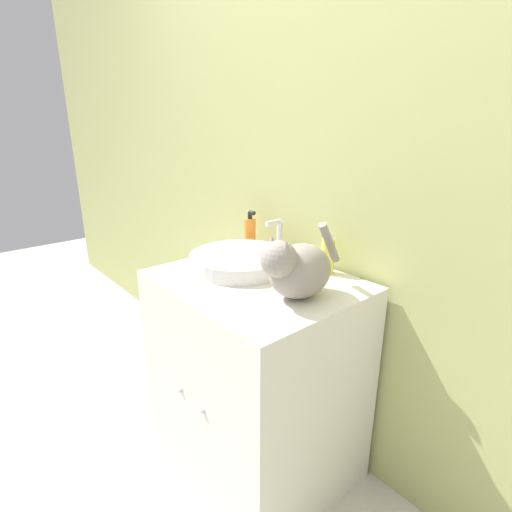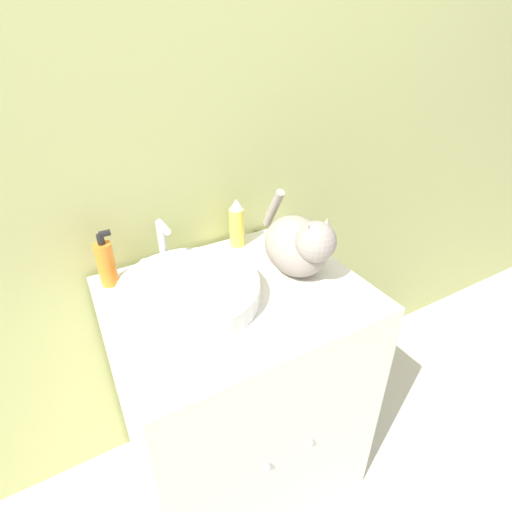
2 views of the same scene
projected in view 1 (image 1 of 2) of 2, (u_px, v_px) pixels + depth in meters
ground_plane at (198, 499)px, 1.55m from camera, size 8.00×8.00×0.00m
wall_back at (323, 159)px, 1.53m from camera, size 6.00×0.05×2.50m
vanity_cabinet at (256, 377)px, 1.59m from camera, size 0.73×0.61×0.84m
sink_basin at (240, 261)px, 1.56m from camera, size 0.39×0.39×0.06m
faucet at (278, 241)px, 1.67m from camera, size 0.15×0.09×0.16m
cat at (297, 268)px, 1.27m from camera, size 0.18×0.34×0.23m
soap_bottle at (250, 232)px, 1.79m from camera, size 0.05×0.05×0.17m
spray_bottle at (328, 252)px, 1.49m from camera, size 0.05×0.05×0.17m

